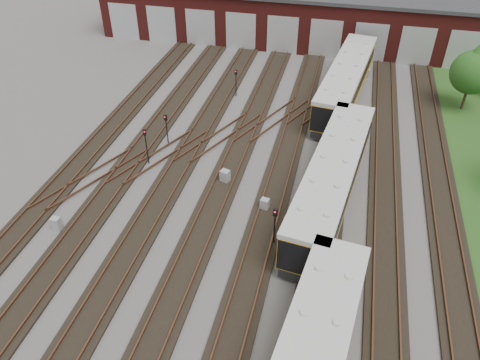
# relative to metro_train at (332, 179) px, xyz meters

# --- Properties ---
(ground) EXTENTS (120.00, 120.00, 0.00)m
(ground) POSITION_rel_metro_train_xyz_m (-6.00, -7.57, -2.10)
(ground) COLOR #43413F
(ground) RESTS_ON ground
(track_network) EXTENTS (30.40, 70.00, 0.33)m
(track_network) POSITION_rel_metro_train_xyz_m (-6.17, -6.98, -1.99)
(track_network) COLOR black
(track_network) RESTS_ON ground
(maintenance_shed) EXTENTS (51.00, 12.50, 6.35)m
(maintenance_shed) POSITION_rel_metro_train_xyz_m (-6.01, 32.40, 1.11)
(maintenance_shed) COLOR #581916
(maintenance_shed) RESTS_ON ground
(metro_train) EXTENTS (5.13, 48.94, 3.45)m
(metro_train) POSITION_rel_metro_train_xyz_m (0.00, 0.00, 0.00)
(metro_train) COLOR black
(metro_train) RESTS_ON ground
(signal_mast_0) EXTENTS (0.28, 0.27, 3.16)m
(signal_mast_0) POSITION_rel_metro_train_xyz_m (-14.62, 1.47, -0.08)
(signal_mast_0) COLOR black
(signal_mast_0) RESTS_ON ground
(signal_mast_1) EXTENTS (0.27, 0.26, 2.93)m
(signal_mast_1) POSITION_rel_metro_train_xyz_m (-14.03, 4.37, -0.21)
(signal_mast_1) COLOR black
(signal_mast_1) RESTS_ON ground
(signal_mast_2) EXTENTS (0.26, 0.25, 2.82)m
(signal_mast_2) POSITION_rel_metro_train_xyz_m (-10.59, 14.49, -0.28)
(signal_mast_2) COLOR black
(signal_mast_2) RESTS_ON ground
(signal_mast_3) EXTENTS (0.29, 0.28, 3.06)m
(signal_mast_3) POSITION_rel_metro_train_xyz_m (-3.12, -5.20, -0.12)
(signal_mast_3) COLOR black
(signal_mast_3) RESTS_ON ground
(relay_cabinet_0) EXTENTS (0.60, 0.51, 0.98)m
(relay_cabinet_0) POSITION_rel_metro_train_xyz_m (-17.63, -7.22, -1.61)
(relay_cabinet_0) COLOR #979A9C
(relay_cabinet_0) RESTS_ON ground
(relay_cabinet_1) EXTENTS (0.80, 0.73, 1.09)m
(relay_cabinet_1) POSITION_rel_metro_train_xyz_m (-7.94, 0.48, -1.55)
(relay_cabinet_1) COLOR #979A9C
(relay_cabinet_1) RESTS_ON ground
(relay_cabinet_2) EXTENTS (0.66, 0.59, 0.97)m
(relay_cabinet_2) POSITION_rel_metro_train_xyz_m (-4.37, -1.95, -1.61)
(relay_cabinet_2) COLOR #979A9C
(relay_cabinet_2) RESTS_ON ground
(relay_cabinet_3) EXTENTS (0.64, 0.54, 1.02)m
(relay_cabinet_3) POSITION_rel_metro_train_xyz_m (2.01, 21.88, -1.59)
(relay_cabinet_3) COLOR #979A9C
(relay_cabinet_3) RESTS_ON ground
(relay_cabinet_4) EXTENTS (0.67, 0.57, 1.08)m
(relay_cabinet_4) POSITION_rel_metro_train_xyz_m (1.37, 10.33, -1.56)
(relay_cabinet_4) COLOR #979A9C
(relay_cabinet_4) RESTS_ON ground
(tree_0) EXTENTS (4.03, 4.03, 6.68)m
(tree_0) POSITION_rel_metro_train_xyz_m (11.15, 17.00, 2.19)
(tree_0) COLOR #352617
(tree_0) RESTS_ON ground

